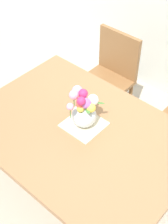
% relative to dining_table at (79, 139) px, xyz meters
% --- Properties ---
extents(ground_plane, '(12.00, 12.00, 0.00)m').
position_rel_dining_table_xyz_m(ground_plane, '(0.00, 0.00, -0.66)').
color(ground_plane, '#B7AD99').
extents(dining_table, '(1.47, 1.05, 0.75)m').
position_rel_dining_table_xyz_m(dining_table, '(0.00, 0.00, 0.00)').
color(dining_table, '#9E7047').
rests_on(dining_table, ground_plane).
extents(chair_left, '(0.42, 0.42, 0.90)m').
position_rel_dining_table_xyz_m(chair_left, '(-0.40, 0.86, -0.14)').
color(chair_left, olive).
rests_on(chair_left, ground_plane).
extents(placemat, '(0.25, 0.25, 0.01)m').
position_rel_dining_table_xyz_m(placemat, '(-0.01, 0.06, 0.09)').
color(placemat, beige).
rests_on(placemat, dining_table).
extents(flower_vase, '(0.22, 0.27, 0.27)m').
position_rel_dining_table_xyz_m(flower_vase, '(-0.01, 0.06, 0.22)').
color(flower_vase, silver).
rests_on(flower_vase, placemat).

